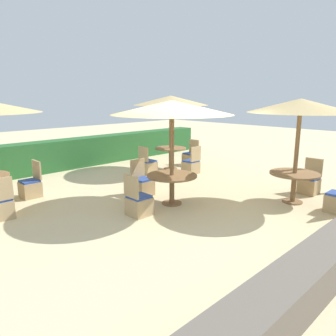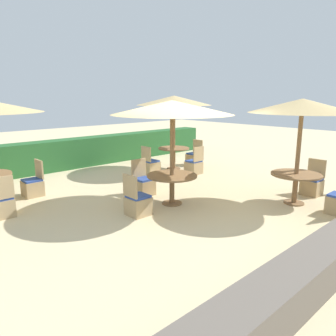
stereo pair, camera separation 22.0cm
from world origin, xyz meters
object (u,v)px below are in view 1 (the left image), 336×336
object	(u,v)px
patio_chair_back_right_east	(191,158)
round_table_front_right	(294,178)
patio_chair_center_north	(143,185)
patio_chair_back_left_east	(31,187)
parasol_front_right	(301,106)
parasol_back_right	(171,101)
patio_chair_back_right_west	(148,166)
round_table_center	(172,180)
patio_chair_front_right_east	(309,184)
patio_chair_back_right_south	(191,166)
parasol_center	(172,108)
patio_chair_center_west	(139,204)
round_table_back_right	(171,152)
patio_chair_back_left_south	(0,207)

from	to	relation	value
patio_chair_back_right_east	round_table_front_right	bearing A→B (deg)	161.73
patio_chair_center_north	round_table_front_right	xyz separation A→B (m)	(2.22, -3.05, 0.34)
patio_chair_back_left_east	parasol_front_right	size ratio (longest dim) A/B	0.37
parasol_front_right	round_table_front_right	distance (m)	1.72
patio_chair_center_north	parasol_back_right	bearing A→B (deg)	-148.33
round_table_front_right	patio_chair_back_right_west	world-z (taller)	patio_chair_back_right_west
round_table_center	patio_chair_front_right_east	world-z (taller)	patio_chair_front_right_east
patio_chair_back_right_south	patio_chair_back_left_east	bearing A→B (deg)	166.46
parasol_center	patio_chair_center_west	bearing A→B (deg)	-177.79
patio_chair_center_west	round_table_back_right	world-z (taller)	patio_chair_center_west
patio_chair_center_west	parasol_front_right	size ratio (longest dim) A/B	0.37
round_table_front_right	patio_chair_front_right_east	xyz separation A→B (m)	(1.02, 0.03, -0.34)
patio_chair_center_west	patio_chair_back_right_west	xyz separation A→B (m)	(2.70, 2.78, 0.00)
round_table_back_right	patio_chair_back_right_west	distance (m)	1.11
parasol_center	patio_chair_center_north	bearing A→B (deg)	91.96
patio_chair_back_left_south	parasol_center	world-z (taller)	parasol_center
parasol_front_right	round_table_back_right	bearing A→B (deg)	83.96
patio_chair_center_north	parasol_front_right	xyz separation A→B (m)	(2.22, -3.05, 2.06)
parasol_center	parasol_front_right	distance (m)	2.96
patio_chair_center_north	patio_chair_back_left_south	bearing A→B (deg)	-13.80
parasol_center	patio_chair_center_west	distance (m)	2.29
patio_chair_back_left_south	patio_chair_back_right_east	bearing A→B (deg)	7.05
parasol_center	patio_chair_back_right_east	xyz separation A→B (m)	(3.74, 2.72, -2.03)
round_table_front_right	patio_chair_front_right_east	size ratio (longest dim) A/B	1.26
round_table_back_right	patio_chair_back_left_south	bearing A→B (deg)	-171.62
patio_chair_back_left_south	round_table_center	bearing A→B (deg)	-29.33
patio_chair_back_right_west	patio_chair_back_right_east	bearing A→B (deg)	89.38
patio_chair_center_west	parasol_front_right	world-z (taller)	parasol_front_right
parasol_center	patio_chair_back_right_west	distance (m)	3.78
round_table_back_right	patio_chair_back_right_west	bearing A→B (deg)	179.38
patio_chair_back_left_east	patio_chair_back_left_south	world-z (taller)	same
patio_chair_center_north	patio_chair_center_west	xyz separation A→B (m)	(-1.04, -1.09, 0.00)
patio_chair_back_right_west	patio_chair_back_right_east	xyz separation A→B (m)	(2.11, -0.02, 0.00)
patio_chair_back_left_east	patio_chair_back_right_east	bearing A→B (deg)	-91.94
patio_chair_back_left_east	patio_chair_back_right_south	size ratio (longest dim) A/B	1.00
patio_chair_center_west	parasol_front_right	xyz separation A→B (m)	(3.26, -1.96, 2.06)
patio_chair_back_right_east	parasol_front_right	bearing A→B (deg)	161.73
patio_chair_back_left_south	round_table_front_right	bearing A→B (deg)	-35.12
parasol_back_right	patio_chair_back_right_east	distance (m)	2.37
round_table_front_right	patio_chair_front_right_east	bearing A→B (deg)	1.77
round_table_front_right	round_table_back_right	size ratio (longest dim) A/B	1.07
patio_chair_back_right_east	parasol_center	bearing A→B (deg)	125.98
patio_chair_center_north	parasol_back_right	world-z (taller)	parasol_back_right
round_table_center	patio_chair_back_right_west	distance (m)	3.20
patio_chair_front_right_east	patio_chair_back_right_west	distance (m)	4.97
round_table_center	patio_chair_center_north	size ratio (longest dim) A/B	1.29
patio_chair_back_right_east	patio_chair_back_right_south	size ratio (longest dim) A/B	1.00
patio_chair_center_north	patio_chair_back_right_south	world-z (taller)	same
parasol_front_right	patio_chair_back_left_east	bearing A→B (deg)	131.72
round_table_back_right	patio_chair_back_right_south	world-z (taller)	patio_chair_back_right_south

